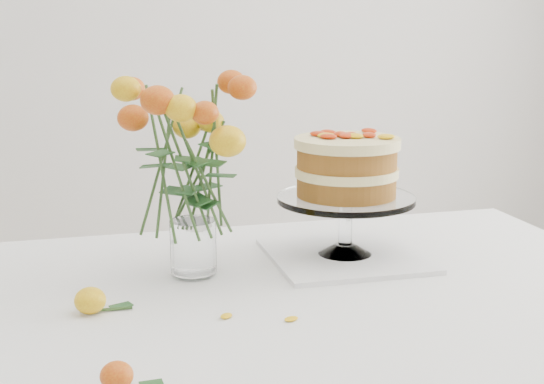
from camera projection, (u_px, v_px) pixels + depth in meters
The scene contains 8 objects.
table at pixel (280, 333), 1.39m from camera, with size 1.43×0.93×0.76m.
napkin at pixel (345, 256), 1.56m from camera, with size 0.31×0.31×0.01m, color white.
cake_stand at pixel (347, 173), 1.53m from camera, with size 0.28×0.28×0.25m.
rose_vase at pixel (191, 143), 1.40m from camera, with size 0.37×0.37×0.44m.
loose_rose_near at pixel (90, 301), 1.26m from camera, with size 0.10×0.05×0.04m.
loose_rose_far at pixel (117, 376), 1.00m from camera, with size 0.08×0.04×0.04m.
stray_petal_a at pixel (226, 316), 1.25m from camera, with size 0.03×0.02×0.00m, color yellow.
stray_petal_b at pixel (291, 319), 1.24m from camera, with size 0.03×0.02×0.00m, color yellow.
Camera 1 is at (-0.35, -1.25, 1.23)m, focal length 50.00 mm.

